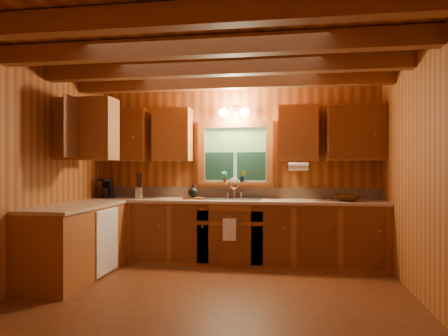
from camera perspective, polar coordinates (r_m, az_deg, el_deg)
room at (r=4.23m, az=-1.69°, el=-0.71°), size 4.20×4.20×4.20m
ceiling_beams at (r=4.38m, az=-1.69°, el=15.07°), size 4.20×2.54×0.18m
base_cabinets at (r=5.67m, az=-4.23°, el=-9.33°), size 4.20×2.22×0.86m
countertop at (r=5.61m, az=-4.08°, el=-4.79°), size 4.20×2.24×0.04m
backsplash at (r=6.10m, az=1.59°, el=-3.45°), size 4.20×0.02×0.16m
dishwasher_panel at (r=5.42m, az=-15.99°, el=-9.77°), size 0.02×0.60×0.80m
upper_cabinets at (r=5.76m, az=-4.60°, el=4.90°), size 4.19×1.77×0.78m
window at (r=6.08m, az=1.57°, el=1.71°), size 1.12×0.08×1.00m
window_sill at (r=6.03m, az=1.51°, el=-2.16°), size 1.06×0.14×0.04m
wall_sconce at (r=6.01m, az=1.42°, el=7.81°), size 0.45×0.21×0.17m
paper_towel_roll at (r=5.69m, az=10.36°, el=0.22°), size 0.27×0.11×0.11m
dish_towel at (r=5.54m, az=0.76°, el=-8.60°), size 0.18×0.01×0.30m
sink at (r=5.84m, az=1.23°, el=-4.84°), size 0.82×0.48×0.43m
coffee_maker at (r=6.37m, az=-16.12°, el=-2.74°), size 0.16×0.21×0.29m
utensil_crock at (r=6.12m, az=-11.84°, el=-3.33°), size 0.13×0.13×0.38m
cutting_board at (r=5.90m, az=-4.37°, el=-4.23°), size 0.30×0.23×0.03m
teakettle at (r=5.90m, az=-4.37°, el=-3.41°), size 0.14×0.14×0.18m
wicker_basket at (r=5.77m, az=16.87°, el=-4.01°), size 0.44×0.44×0.09m
potted_plant_left at (r=6.03m, az=0.06°, el=-1.16°), size 0.11×0.09×0.17m
potted_plant_right at (r=6.01m, az=2.61°, el=-1.17°), size 0.10×0.09×0.17m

